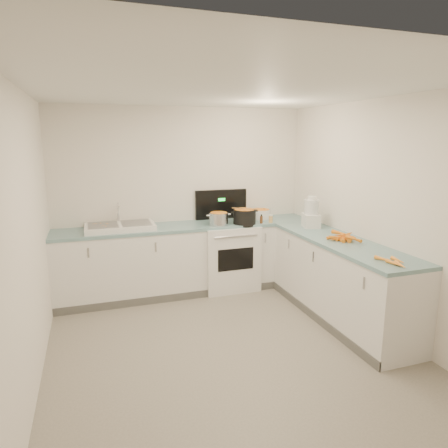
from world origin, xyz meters
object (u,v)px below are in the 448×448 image
object	(u,v)px
black_pot	(245,217)
spice_jar	(271,219)
extract_bottle	(261,220)
food_processor	(311,214)
mixing_bowl	(260,214)
steel_pot	(219,220)
stove	(228,254)
sink	(120,226)

from	to	relation	value
black_pot	spice_jar	xyz separation A→B (m)	(0.37, -0.05, -0.04)
extract_bottle	food_processor	distance (m)	0.68
black_pot	mixing_bowl	world-z (taller)	black_pot
steel_pot	spice_jar	bearing A→B (deg)	-6.41
mixing_bowl	extract_bottle	world-z (taller)	mixing_bowl
stove	food_processor	bearing A→B (deg)	-34.87
stove	steel_pot	bearing A→B (deg)	-142.92
stove	black_pot	size ratio (longest dim) A/B	4.47
stove	spice_jar	bearing A→B (deg)	-20.71
steel_pot	extract_bottle	bearing A→B (deg)	-8.40
extract_bottle	sink	bearing A→B (deg)	172.94
mixing_bowl	spice_jar	xyz separation A→B (m)	(0.02, -0.32, -0.02)
sink	mixing_bowl	distance (m)	1.99
black_pot	spice_jar	size ratio (longest dim) A/B	3.18
food_processor	extract_bottle	bearing A→B (deg)	139.99
sink	black_pot	xyz separation A→B (m)	(1.64, -0.18, 0.05)
mixing_bowl	food_processor	xyz separation A→B (m)	(0.39, -0.75, 0.11)
extract_bottle	steel_pot	bearing A→B (deg)	171.60
sink	steel_pot	xyz separation A→B (m)	(1.28, -0.14, 0.04)
black_pot	food_processor	bearing A→B (deg)	-33.16
steel_pot	mixing_bowl	xyz separation A→B (m)	(0.71, 0.24, -0.01)
steel_pot	food_processor	distance (m)	1.22
mixing_bowl	spice_jar	distance (m)	0.32
sink	mixing_bowl	xyz separation A→B (m)	(1.99, 0.09, 0.03)
mixing_bowl	black_pot	bearing A→B (deg)	-142.37
sink	steel_pot	world-z (taller)	sink
extract_bottle	spice_jar	bearing A→B (deg)	1.81
stove	extract_bottle	distance (m)	0.70
spice_jar	mixing_bowl	bearing A→B (deg)	93.31
stove	food_processor	xyz separation A→B (m)	(0.93, -0.65, 0.64)
mixing_bowl	food_processor	size ratio (longest dim) A/B	0.71
steel_pot	food_processor	size ratio (longest dim) A/B	0.63
steel_pot	black_pot	bearing A→B (deg)	-5.41
stove	food_processor	distance (m)	1.30
steel_pot	extract_bottle	xyz separation A→B (m)	(0.58, -0.09, -0.02)
stove	sink	size ratio (longest dim) A/B	1.58
spice_jar	sink	bearing A→B (deg)	173.57
stove	mixing_bowl	size ratio (longest dim) A/B	4.72
stove	mixing_bowl	world-z (taller)	stove
steel_pot	extract_bottle	world-z (taller)	steel_pot
stove	food_processor	size ratio (longest dim) A/B	3.34
sink	spice_jar	world-z (taller)	sink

